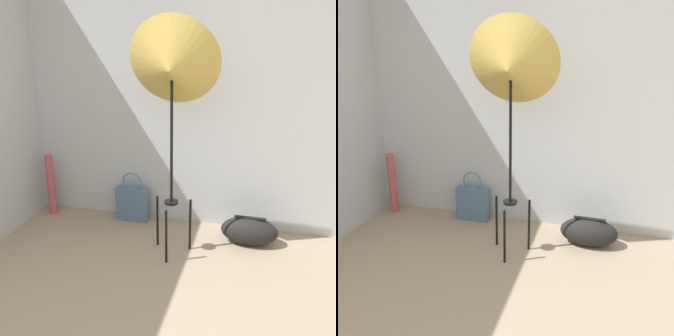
{
  "view_description": "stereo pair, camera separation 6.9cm",
  "coord_description": "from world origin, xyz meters",
  "views": [
    {
      "loc": [
        0.8,
        -0.82,
        1.78
      ],
      "look_at": [
        0.14,
        1.74,
        0.84
      ],
      "focal_mm": 42.0,
      "sensor_mm": 36.0,
      "label": 1
    },
    {
      "loc": [
        0.87,
        -0.81,
        1.78
      ],
      "look_at": [
        0.14,
        1.74,
        0.84
      ],
      "focal_mm": 42.0,
      "sensor_mm": 36.0,
      "label": 2
    }
  ],
  "objects": [
    {
      "name": "wall_back",
      "position": [
        0.0,
        2.61,
        1.3
      ],
      "size": [
        8.0,
        0.05,
        2.6
      ],
      "color": "#B7BCC1",
      "rests_on": "ground_plane"
    },
    {
      "name": "photo_umbrella",
      "position": [
        0.1,
        1.99,
        1.52
      ],
      "size": [
        0.69,
        0.41,
        1.89
      ],
      "color": "black",
      "rests_on": "ground_plane"
    },
    {
      "name": "tote_bag",
      "position": [
        -0.41,
        2.47,
        0.17
      ],
      "size": [
        0.31,
        0.1,
        0.5
      ],
      "color": "slate",
      "rests_on": "ground_plane"
    },
    {
      "name": "duffel_bag",
      "position": [
        0.72,
        2.29,
        0.12
      ],
      "size": [
        0.49,
        0.25,
        0.26
      ],
      "color": "black",
      "rests_on": "ground_plane"
    },
    {
      "name": "paper_roll",
      "position": [
        -1.25,
        2.41,
        0.31
      ],
      "size": [
        0.08,
        0.08,
        0.62
      ],
      "color": "#BC4C56",
      "rests_on": "ground_plane"
    }
  ]
}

